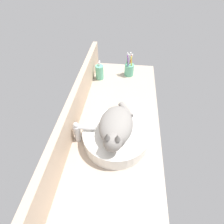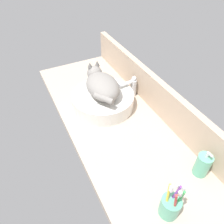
{
  "view_description": "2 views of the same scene",
  "coord_description": "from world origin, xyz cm",
  "px_view_note": "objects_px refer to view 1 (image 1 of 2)",
  "views": [
    {
      "loc": [
        -71.4,
        -5.59,
        80.55
      ],
      "look_at": [
        -2.36,
        2.29,
        10.79
      ],
      "focal_mm": 28.0,
      "sensor_mm": 36.0,
      "label": 1
    },
    {
      "loc": [
        75.6,
        -40.15,
        83.87
      ],
      "look_at": [
        4.15,
        -4.5,
        11.1
      ],
      "focal_mm": 35.0,
      "sensor_mm": 36.0,
      "label": 2
    }
  ],
  "objects_px": {
    "cat": "(116,126)",
    "toothbrush_cup": "(129,69)",
    "sink_basin": "(116,136)",
    "faucet": "(79,131)",
    "soap_dispenser": "(100,72)"
  },
  "relations": [
    {
      "from": "sink_basin",
      "to": "toothbrush_cup",
      "type": "relative_size",
      "value": 1.88
    },
    {
      "from": "cat",
      "to": "faucet",
      "type": "height_order",
      "value": "cat"
    },
    {
      "from": "cat",
      "to": "faucet",
      "type": "bearing_deg",
      "value": 89.04
    },
    {
      "from": "sink_basin",
      "to": "toothbrush_cup",
      "type": "distance_m",
      "value": 0.67
    },
    {
      "from": "sink_basin",
      "to": "faucet",
      "type": "xyz_separation_m",
      "value": [
        -0.01,
        0.2,
        0.03
      ]
    },
    {
      "from": "sink_basin",
      "to": "soap_dispenser",
      "type": "height_order",
      "value": "soap_dispenser"
    },
    {
      "from": "sink_basin",
      "to": "soap_dispenser",
      "type": "xyz_separation_m",
      "value": [
        0.59,
        0.19,
        0.02
      ]
    },
    {
      "from": "cat",
      "to": "toothbrush_cup",
      "type": "bearing_deg",
      "value": -3.44
    },
    {
      "from": "faucet",
      "to": "soap_dispenser",
      "type": "relative_size",
      "value": 0.94
    },
    {
      "from": "faucet",
      "to": "sink_basin",
      "type": "bearing_deg",
      "value": -86.98
    },
    {
      "from": "soap_dispenser",
      "to": "toothbrush_cup",
      "type": "height_order",
      "value": "toothbrush_cup"
    },
    {
      "from": "faucet",
      "to": "soap_dispenser",
      "type": "distance_m",
      "value": 0.61
    },
    {
      "from": "sink_basin",
      "to": "soap_dispenser",
      "type": "bearing_deg",
      "value": 17.41
    },
    {
      "from": "sink_basin",
      "to": "faucet",
      "type": "bearing_deg",
      "value": 93.02
    },
    {
      "from": "sink_basin",
      "to": "faucet",
      "type": "relative_size",
      "value": 2.59
    }
  ]
}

